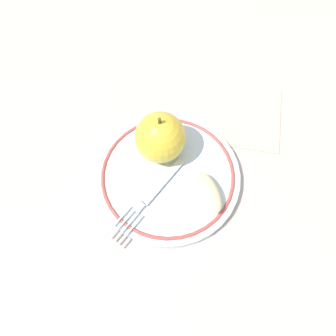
{
  "coord_description": "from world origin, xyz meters",
  "views": [
    {
      "loc": [
        -0.03,
        0.21,
        0.5
      ],
      "look_at": [
        0.02,
        -0.02,
        0.04
      ],
      "focal_mm": 35.0,
      "sensor_mm": 36.0,
      "label": 1
    }
  ],
  "objects_px": {
    "plate": "(168,176)",
    "napkin_folded": "(243,115)",
    "fork": "(150,196)",
    "apple_red_whole": "(160,137)",
    "apple_slice_front": "(209,192)"
  },
  "relations": [
    {
      "from": "napkin_folded",
      "to": "plate",
      "type": "bearing_deg",
      "value": 54.57
    },
    {
      "from": "plate",
      "to": "napkin_folded",
      "type": "relative_size",
      "value": 1.69
    },
    {
      "from": "apple_slice_front",
      "to": "fork",
      "type": "relative_size",
      "value": 0.42
    },
    {
      "from": "apple_red_whole",
      "to": "apple_slice_front",
      "type": "xyz_separation_m",
      "value": [
        -0.09,
        0.06,
        -0.03
      ]
    },
    {
      "from": "apple_red_whole",
      "to": "napkin_folded",
      "type": "xyz_separation_m",
      "value": [
        -0.13,
        -0.11,
        -0.06
      ]
    },
    {
      "from": "fork",
      "to": "plate",
      "type": "bearing_deg",
      "value": -177.41
    },
    {
      "from": "apple_red_whole",
      "to": "plate",
      "type": "bearing_deg",
      "value": 118.0
    },
    {
      "from": "fork",
      "to": "apple_red_whole",
      "type": "bearing_deg",
      "value": -153.07
    },
    {
      "from": "apple_red_whole",
      "to": "apple_slice_front",
      "type": "bearing_deg",
      "value": 145.14
    },
    {
      "from": "fork",
      "to": "napkin_folded",
      "type": "distance_m",
      "value": 0.24
    },
    {
      "from": "plate",
      "to": "apple_red_whole",
      "type": "relative_size",
      "value": 2.58
    },
    {
      "from": "fork",
      "to": "napkin_folded",
      "type": "relative_size",
      "value": 1.21
    },
    {
      "from": "plate",
      "to": "apple_slice_front",
      "type": "xyz_separation_m",
      "value": [
        -0.07,
        0.02,
        0.02
      ]
    },
    {
      "from": "apple_slice_front",
      "to": "fork",
      "type": "xyz_separation_m",
      "value": [
        0.09,
        0.02,
        -0.01
      ]
    },
    {
      "from": "apple_red_whole",
      "to": "fork",
      "type": "bearing_deg",
      "value": 91.02
    }
  ]
}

